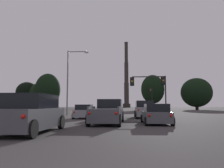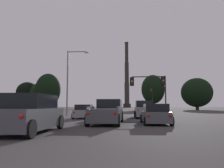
# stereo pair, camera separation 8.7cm
# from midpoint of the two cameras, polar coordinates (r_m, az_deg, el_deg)

# --- Properties ---
(suv_center_lane_front) EXTENTS (2.21, 4.95, 1.86)m
(suv_center_lane_front) POSITION_cam_midpoint_polar(r_m,az_deg,el_deg) (22.90, 0.40, -6.74)
(suv_center_lane_front) COLOR #0F3823
(suv_center_lane_front) RESTS_ON ground_plane
(suv_left_lane_third) EXTENTS (2.17, 4.93, 1.86)m
(suv_left_lane_third) POSITION_cam_midpoint_polar(r_m,az_deg,el_deg) (11.47, -20.44, -7.34)
(suv_left_lane_third) COLOR #4C4F54
(suv_left_lane_third) RESTS_ON ground_plane
(hatchback_left_lane_front) EXTENTS (1.98, 4.14, 1.44)m
(hatchback_left_lane_front) POSITION_cam_midpoint_polar(r_m,az_deg,el_deg) (23.37, -7.12, -7.25)
(hatchback_left_lane_front) COLOR gray
(hatchback_left_lane_front) RESTS_ON ground_plane
(pickup_truck_center_lane_second) EXTENTS (2.23, 5.52, 1.82)m
(pickup_truck_center_lane_second) POSITION_cam_midpoint_polar(r_m,az_deg,el_deg) (16.28, -1.07, -7.46)
(pickup_truck_center_lane_second) COLOR #4C4F54
(pickup_truck_center_lane_second) RESTS_ON ground_plane
(hatchback_right_lane_second) EXTENTS (2.00, 4.14, 1.44)m
(hatchback_right_lane_second) POSITION_cam_midpoint_polar(r_m,az_deg,el_deg) (16.11, 11.37, -7.86)
(hatchback_right_lane_second) COLOR #4C4F54
(hatchback_right_lane_second) RESTS_ON ground_plane
(suv_right_lane_front) EXTENTS (2.15, 4.92, 1.86)m
(suv_right_lane_front) POSITION_cam_midpoint_polar(r_m,az_deg,el_deg) (24.43, 8.46, -6.62)
(suv_right_lane_front) COLOR gray
(suv_right_lane_front) RESTS_ON ground_plane
(traffic_light_far_right) EXTENTS (0.78, 0.50, 5.86)m
(traffic_light_far_right) POSITION_cam_midpoint_polar(r_m,az_deg,el_deg) (54.64, 10.36, -2.99)
(traffic_light_far_right) COLOR black
(traffic_light_far_right) RESTS_ON ground_plane
(traffic_light_overhead_right) EXTENTS (5.08, 0.50, 5.47)m
(traffic_light_overhead_right) POSITION_cam_midpoint_polar(r_m,az_deg,el_deg) (30.86, 10.79, -0.30)
(traffic_light_overhead_right) COLOR black
(traffic_light_overhead_right) RESTS_ON ground_plane
(street_lamp) EXTENTS (3.07, 0.36, 9.11)m
(street_lamp) POSITION_cam_midpoint_polar(r_m,az_deg,el_deg) (31.22, -10.67, 2.15)
(street_lamp) COLOR slate
(street_lamp) RESTS_ON ground_plane
(smokestack) EXTENTS (5.98, 5.98, 52.35)m
(smokestack) POSITION_cam_midpoint_polar(r_m,az_deg,el_deg) (172.55, 3.91, 0.64)
(smokestack) COLOR #2B2722
(smokestack) RESTS_ON ground_plane
(treeline_center_left) EXTENTS (7.93, 7.14, 11.98)m
(treeline_center_left) POSITION_cam_midpoint_polar(r_m,az_deg,el_deg) (76.21, 10.69, -1.38)
(treeline_center_left) COLOR black
(treeline_center_left) RESTS_ON ground_plane
(treeline_far_left) EXTENTS (9.49, 8.54, 10.21)m
(treeline_far_left) POSITION_cam_midpoint_polar(r_m,az_deg,el_deg) (92.34, -18.85, -2.59)
(treeline_far_left) COLOR black
(treeline_far_left) RESTS_ON ground_plane
(treeline_center_right) EXTENTS (9.77, 8.79, 13.85)m
(treeline_center_right) POSITION_cam_midpoint_polar(r_m,az_deg,el_deg) (88.01, -16.37, -1.50)
(treeline_center_right) COLOR black
(treeline_center_right) RESTS_ON ground_plane
(treeline_left_mid) EXTENTS (10.38, 9.34, 10.77)m
(treeline_left_mid) POSITION_cam_midpoint_polar(r_m,az_deg,el_deg) (79.16, 21.29, -2.09)
(treeline_left_mid) COLOR black
(treeline_left_mid) RESTS_ON ground_plane
(treeline_far_right) EXTENTS (8.63, 7.76, 10.82)m
(treeline_far_right) POSITION_cam_midpoint_polar(r_m,az_deg,el_deg) (93.39, -21.25, -2.01)
(treeline_far_right) COLOR black
(treeline_far_right) RESTS_ON ground_plane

